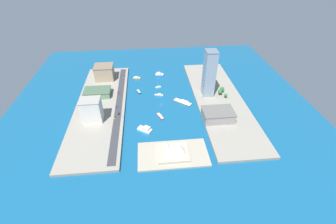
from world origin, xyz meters
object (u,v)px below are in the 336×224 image
taxi_yellow_cab (115,118)px  sedan_silver (124,77)px  pickup_red (118,93)px  suv_black (119,114)px  water_taxi_orange (137,78)px  terminal_long_green (98,93)px  sailboat_small_white (158,87)px  hatchback_blue (116,107)px  carpark_squat_concrete (218,115)px  traffic_light_waterfront (121,115)px  catamaran_blue (159,74)px  patrol_launch_navy (139,92)px  opera_landmark (174,149)px  yacht_sleek_gray (159,95)px  tugboat_red (160,116)px  barge_flat_brown (183,102)px  tower_tall_glass (209,74)px  apartment_midrise_tan (104,72)px  hotel_broad_white (92,110)px  ferry_white_commuter (145,129)px

taxi_yellow_cab → sedan_silver: bearing=-92.7°
pickup_red → suv_black: bearing=95.2°
water_taxi_orange → terminal_long_green: terminal_long_green is taller
sailboat_small_white → hatchback_blue: (62.97, 54.92, 3.23)m
carpark_squat_concrete → traffic_light_waterfront: 128.21m
catamaran_blue → patrol_launch_navy: catamaran_blue is taller
opera_landmark → yacht_sleek_gray: bearing=-86.3°
tugboat_red → pickup_red: size_ratio=3.37×
sailboat_small_white → tugboat_red: sailboat_small_white is taller
traffic_light_waterfront → catamaran_blue: bearing=-115.7°
carpark_squat_concrete → traffic_light_waterfront: (127.30, -15.09, -2.26)m
taxi_yellow_cab → carpark_squat_concrete: bearing=173.8°
barge_flat_brown → tower_tall_glass: bearing=-158.7°
tower_tall_glass → taxi_yellow_cab: 148.76m
traffic_light_waterfront → apartment_midrise_tan: bearing=-72.9°
yacht_sleek_gray → taxi_yellow_cab: bearing=41.3°
barge_flat_brown → opera_landmark: size_ratio=0.77×
hatchback_blue → opera_landmark: (-70.84, 94.77, 4.44)m
hotel_broad_white → taxi_yellow_cab: 31.28m
tower_tall_glass → ferry_white_commuter: bearing=36.9°
tower_tall_glass → suv_black: tower_tall_glass is taller
barge_flat_brown → water_taxi_orange: bearing=-49.9°
patrol_launch_navy → terminal_long_green: bearing=7.1°
tugboat_red → hotel_broad_white: size_ratio=0.49×
patrol_launch_navy → tower_tall_glass: 113.60m
sailboat_small_white → tower_tall_glass: (-73.95, 32.28, 37.23)m
catamaran_blue → ferry_white_commuter: ferry_white_commuter is taller
carpark_squat_concrete → sedan_silver: (130.88, -128.78, -5.65)m
hotel_broad_white → pickup_red: hotel_broad_white is taller
taxi_yellow_cab → tugboat_red: bearing=-179.1°
ferry_white_commuter → sedan_silver: (34.54, -139.38, 2.00)m
water_taxi_orange → taxi_yellow_cab: bearing=76.4°
ferry_white_commuter → sailboat_small_white: bearing=-102.4°
ferry_white_commuter → carpark_squat_concrete: carpark_squat_concrete is taller
hatchback_blue → suv_black: suv_black is taller
suv_black → sedan_silver: sedan_silver is taller
traffic_light_waterfront → ferry_white_commuter: bearing=140.3°
hotel_broad_white → suv_black: size_ratio=6.45×
yacht_sleek_gray → patrol_launch_navy: bearing=-21.3°
tugboat_red → tower_tall_glass: (-76.03, -46.49, 36.85)m
tugboat_red → hatchback_blue: (60.89, -23.85, 2.86)m
catamaran_blue → patrol_launch_navy: size_ratio=1.34×
terminal_long_green → sedan_silver: size_ratio=9.15×
catamaran_blue → hatchback_blue: size_ratio=3.33×
hotel_broad_white → tower_tall_glass: tower_tall_glass is taller
pickup_red → patrol_launch_navy: bearing=-170.8°
opera_landmark → tugboat_red: bearing=-82.0°
sedan_silver → opera_landmark: opera_landmark is taller
hatchback_blue → pickup_red: size_ratio=1.04×
apartment_midrise_tan → pickup_red: 57.58m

